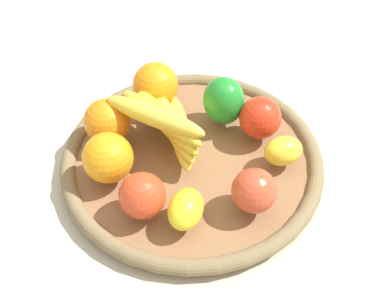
{
  "coord_description": "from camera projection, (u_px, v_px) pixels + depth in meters",
  "views": [
    {
      "loc": [
        0.53,
        -0.09,
        0.61
      ],
      "look_at": [
        0.0,
        0.0,
        0.05
      ],
      "focal_mm": 45.06,
      "sensor_mm": 36.0,
      "label": 1
    }
  ],
  "objects": [
    {
      "name": "ground_plane",
      "position": [
        192.0,
        166.0,
        0.82
      ],
      "size": [
        2.4,
        2.4,
        0.0
      ],
      "primitive_type": "plane",
      "color": "#B9B49E",
      "rests_on": "ground"
    },
    {
      "name": "basket",
      "position": [
        192.0,
        159.0,
        0.81
      ],
      "size": [
        0.43,
        0.43,
        0.03
      ],
      "color": "brown",
      "rests_on": "ground_plane"
    },
    {
      "name": "banana_bunch",
      "position": [
        167.0,
        123.0,
        0.77
      ],
      "size": [
        0.18,
        0.16,
        0.09
      ],
      "color": "yellow",
      "rests_on": "basket"
    },
    {
      "name": "orange_0",
      "position": [
        107.0,
        121.0,
        0.79
      ],
      "size": [
        0.1,
        0.1,
        0.08
      ],
      "primitive_type": "sphere",
      "rotation": [
        0.0,
        0.0,
        2.62
      ],
      "color": "orange",
      "rests_on": "basket"
    },
    {
      "name": "bell_pepper",
      "position": [
        224.0,
        101.0,
        0.82
      ],
      "size": [
        0.1,
        0.09,
        0.09
      ],
      "primitive_type": "ellipsoid",
      "rotation": [
        0.0,
        0.0,
        3.53
      ],
      "color": "#1E8429",
      "rests_on": "basket"
    },
    {
      "name": "apple_0",
      "position": [
        254.0,
        191.0,
        0.7
      ],
      "size": [
        0.08,
        0.08,
        0.07
      ],
      "primitive_type": "sphere",
      "rotation": [
        0.0,
        0.0,
        2.94
      ],
      "color": "#C84529",
      "rests_on": "basket"
    },
    {
      "name": "lemon_1",
      "position": [
        283.0,
        151.0,
        0.76
      ],
      "size": [
        0.06,
        0.07,
        0.05
      ],
      "primitive_type": "ellipsoid",
      "rotation": [
        0.0,
        0.0,
        4.86
      ],
      "color": "yellow",
      "rests_on": "basket"
    },
    {
      "name": "orange_2",
      "position": [
        156.0,
        85.0,
        0.85
      ],
      "size": [
        0.1,
        0.1,
        0.08
      ],
      "primitive_type": "sphere",
      "rotation": [
        0.0,
        0.0,
        4.93
      ],
      "color": "orange",
      "rests_on": "basket"
    },
    {
      "name": "lemon_0",
      "position": [
        186.0,
        209.0,
        0.68
      ],
      "size": [
        0.08,
        0.07,
        0.05
      ],
      "primitive_type": "ellipsoid",
      "rotation": [
        0.0,
        0.0,
        2.68
      ],
      "color": "yellow",
      "rests_on": "basket"
    },
    {
      "name": "orange_1",
      "position": [
        108.0,
        158.0,
        0.73
      ],
      "size": [
        0.1,
        0.1,
        0.08
      ],
      "primitive_type": "sphere",
      "rotation": [
        0.0,
        0.0,
        4.34
      ],
      "color": "orange",
      "rests_on": "basket"
    },
    {
      "name": "apple_2",
      "position": [
        142.0,
        195.0,
        0.69
      ],
      "size": [
        0.08,
        0.08,
        0.07
      ],
      "primitive_type": "sphere",
      "rotation": [
        0.0,
        0.0,
        3.35
      ],
      "color": "red",
      "rests_on": "basket"
    },
    {
      "name": "apple_1",
      "position": [
        260.0,
        118.0,
        0.8
      ],
      "size": [
        0.09,
        0.09,
        0.07
      ],
      "primitive_type": "sphere",
      "rotation": [
        0.0,
        0.0,
        1.34
      ],
      "color": "red",
      "rests_on": "basket"
    }
  ]
}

